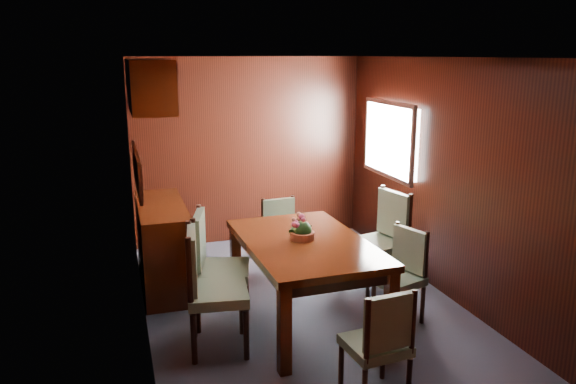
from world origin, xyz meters
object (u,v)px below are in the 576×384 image
object	(u,v)px
sideboard	(163,245)
chair_right_near	(401,270)
dining_table	(305,252)
chair_head	(381,339)
chair_left_near	(208,283)
flower_centerpiece	(302,227)

from	to	relation	value
sideboard	chair_right_near	xyz separation A→B (m)	(2.03, -1.48, 0.04)
sideboard	dining_table	bearing A→B (deg)	-47.17
sideboard	chair_right_near	size ratio (longest dim) A/B	1.58
sideboard	chair_head	bearing A→B (deg)	-63.92
chair_left_near	chair_head	world-z (taller)	chair_left_near
dining_table	chair_left_near	world-z (taller)	chair_left_near
sideboard	chair_right_near	distance (m)	2.51
chair_head	flower_centerpiece	distance (m)	1.44
chair_left_near	chair_head	size ratio (longest dim) A/B	1.22
sideboard	chair_left_near	bearing A→B (deg)	-81.13
chair_right_near	flower_centerpiece	xyz separation A→B (m)	(-0.88, 0.26, 0.42)
chair_left_near	flower_centerpiece	distance (m)	1.01
chair_left_near	flower_centerpiece	xyz separation A→B (m)	(0.92, 0.28, 0.32)
chair_left_near	chair_head	bearing A→B (deg)	51.42
chair_head	flower_centerpiece	size ratio (longest dim) A/B	3.65
chair_left_near	chair_head	distance (m)	1.51
dining_table	chair_left_near	distance (m)	0.96
dining_table	chair_head	distance (m)	1.35
sideboard	chair_left_near	xyz separation A→B (m)	(0.23, -1.50, 0.14)
chair_right_near	flower_centerpiece	size ratio (longest dim) A/B	3.70
chair_left_near	chair_right_near	world-z (taller)	chair_left_near
chair_right_near	chair_head	xyz separation A→B (m)	(-0.76, -1.11, -0.01)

